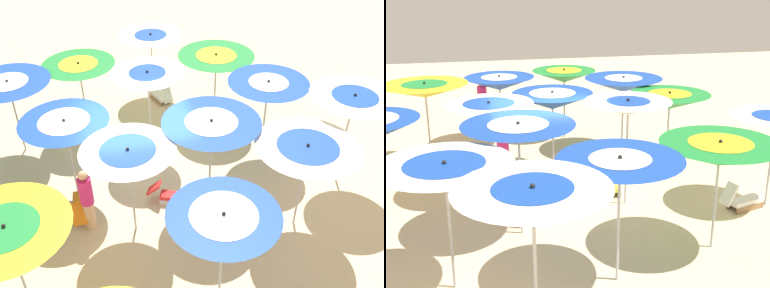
{
  "view_description": "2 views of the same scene",
  "coord_description": "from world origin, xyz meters",
  "views": [
    {
      "loc": [
        8.58,
        -1.08,
        7.76
      ],
      "look_at": [
        -0.44,
        1.49,
        0.85
      ],
      "focal_mm": 41.75,
      "sensor_mm": 36.0,
      "label": 1
    },
    {
      "loc": [
        1.61,
        11.15,
        5.17
      ],
      "look_at": [
        -0.86,
        -0.79,
        1.03
      ],
      "focal_mm": 48.67,
      "sensor_mm": 36.0,
      "label": 2
    }
  ],
  "objects": [
    {
      "name": "beachgoer_0",
      "position": [
        0.96,
        -1.34,
        0.88
      ],
      "size": [
        0.3,
        0.3,
        1.68
      ],
      "rotation": [
        0.0,
        0.0,
        2.14
      ],
      "color": "#D8A87F",
      "rests_on": "ground"
    },
    {
      "name": "beachgoer_1",
      "position": [
        1.33,
        -5.06,
        1.01
      ],
      "size": [
        0.3,
        0.3,
        1.9
      ],
      "rotation": [
        0.0,
        0.0,
        0.58
      ],
      "color": "beige",
      "rests_on": "ground"
    },
    {
      "name": "lounger_2",
      "position": [
        -1.57,
        -0.23,
        0.21
      ],
      "size": [
        0.48,
        1.38,
        0.59
      ],
      "rotation": [
        0.0,
        0.0,
        7.74
      ],
      "color": "silver",
      "rests_on": "ground"
    },
    {
      "name": "beach_umbrella_8",
      "position": [
        -0.65,
        3.6,
        2.04
      ],
      "size": [
        2.11,
        2.11,
        2.32
      ],
      "color": "#B2B2B7",
      "rests_on": "ground"
    },
    {
      "name": "beach_umbrella_1",
      "position": [
        -3.3,
        -1.03,
        1.95
      ],
      "size": [
        2.07,
        2.07,
        2.2
      ],
      "color": "#B2B2B7",
      "rests_on": "ground"
    },
    {
      "name": "beach_ball",
      "position": [
        -4.06,
        -2.27,
        0.16
      ],
      "size": [
        0.33,
        0.33,
        0.33
      ],
      "primitive_type": "sphere",
      "color": "yellow",
      "rests_on": "ground"
    },
    {
      "name": "beach_umbrella_5",
      "position": [
        -1.67,
        0.64,
        2.28
      ],
      "size": [
        1.91,
        1.91,
        2.5
      ],
      "color": "#B2B2B7",
      "rests_on": "ground"
    },
    {
      "name": "lounger_0",
      "position": [
        0.45,
        -1.55,
        0.22
      ],
      "size": [
        1.23,
        0.4,
        0.71
      ],
      "rotation": [
        0.0,
        0.0,
        3.1
      ],
      "color": "#333338",
      "rests_on": "ground"
    },
    {
      "name": "beach_umbrella_12",
      "position": [
        0.94,
        5.05,
        2.29
      ],
      "size": [
        2.11,
        2.11,
        2.57
      ],
      "color": "#B2B2B7",
      "rests_on": "ground"
    },
    {
      "name": "beach_umbrella_11",
      "position": [
        2.83,
        -2.67,
        2.13
      ],
      "size": [
        2.25,
        2.25,
        2.37
      ],
      "color": "#B2B2B7",
      "rests_on": "ground"
    },
    {
      "name": "beach_umbrella_2",
      "position": [
        -2.62,
        -2.89,
        2.0
      ],
      "size": [
        2.22,
        2.22,
        2.26
      ],
      "color": "#B2B2B7",
      "rests_on": "ground"
    },
    {
      "name": "beach_umbrella_7",
      "position": [
        0.82,
        -4.19,
        1.92
      ],
      "size": [
        2.08,
        2.08,
        2.17
      ],
      "color": "#B2B2B7",
      "rests_on": "ground"
    },
    {
      "name": "beach_umbrella_4",
      "position": [
        -2.76,
        2.88,
        1.94
      ],
      "size": [
        2.25,
        2.25,
        2.21
      ],
      "color": "#B2B2B7",
      "rests_on": "ground"
    },
    {
      "name": "lounger_1",
      "position": [
        -4.16,
        1.47,
        0.22
      ],
      "size": [
        1.15,
        0.63,
        0.7
      ],
      "rotation": [
        0.0,
        0.0,
        3.42
      ],
      "color": "olive",
      "rests_on": "ground"
    },
    {
      "name": "beach_umbrella_6",
      "position": [
        -0.36,
        -1.56,
        1.97
      ],
      "size": [
        2.07,
        2.07,
        2.23
      ],
      "color": "#B2B2B7",
      "rests_on": "ground"
    },
    {
      "name": "beach_umbrella_10",
      "position": [
        1.28,
        -0.36,
        2.14
      ],
      "size": [
        2.0,
        2.0,
        2.35
      ],
      "color": "#B2B2B7",
      "rests_on": "ground"
    },
    {
      "name": "beach_umbrella_9",
      "position": [
        0.8,
        1.58,
        2.17
      ],
      "size": [
        2.23,
        2.23,
        2.39
      ],
      "color": "#B2B2B7",
      "rests_on": "ground"
    },
    {
      "name": "beach_umbrella_13",
      "position": [
        2.12,
        3.26,
        2.07
      ],
      "size": [
        2.22,
        2.22,
        2.31
      ],
      "color": "#B2B2B7",
      "rests_on": "ground"
    },
    {
      "name": "ground",
      "position": [
        0.0,
        0.0,
        -0.02
      ],
      "size": [
        39.17,
        39.17,
        0.04
      ],
      "primitive_type": "cube",
      "color": "beige"
    },
    {
      "name": "lounger_4",
      "position": [
        0.69,
        0.77,
        0.19
      ],
      "size": [
        0.84,
        1.34,
        0.56
      ],
      "rotation": [
        0.0,
        0.0,
        7.41
      ],
      "color": "silver",
      "rests_on": "ground"
    },
    {
      "name": "beach_umbrella_3",
      "position": [
        -1.2,
        -4.56,
        1.98
      ],
      "size": [
        1.98,
        1.98,
        2.23
      ],
      "color": "#B2B2B7",
      "rests_on": "ground"
    }
  ]
}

